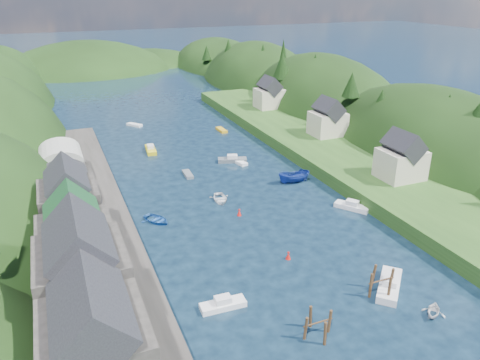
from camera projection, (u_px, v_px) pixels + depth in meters
name	position (u px, v px, depth m)	size (l,w,h in m)	color
ground	(199.00, 160.00, 95.25)	(600.00, 600.00, 0.00)	black
hillside_right	(321.00, 135.00, 135.33)	(36.00, 245.56, 48.00)	black
far_hills	(115.00, 92.00, 205.44)	(103.00, 68.00, 44.00)	black
hill_trees	(182.00, 91.00, 103.70)	(90.25, 149.61, 12.80)	black
quay_left	(94.00, 251.00, 60.84)	(12.00, 110.00, 2.00)	#2D2B28
terrace_left_grass	(35.00, 260.00, 58.26)	(12.00, 110.00, 2.50)	#234719
quayside_buildings	(81.00, 268.00, 46.19)	(8.00, 35.84, 12.90)	#2D2B28
boat_sheds	(64.00, 172.00, 74.65)	(7.00, 21.00, 7.50)	#2D2D30
terrace_right	(331.00, 153.00, 95.12)	(16.00, 120.00, 2.40)	#234719
right_bank_cottages	(323.00, 120.00, 101.48)	(9.00, 59.24, 8.41)	beige
piling_cluster_near	(318.00, 327.00, 47.16)	(3.35, 3.11, 3.32)	#382314
piling_cluster_far	(381.00, 285.00, 53.41)	(3.43, 3.18, 3.75)	#382314
channel_buoy_near	(288.00, 256.00, 60.64)	(0.70, 0.70, 1.10)	red
channel_buoy_far	(239.00, 213.00, 72.08)	(0.70, 0.70, 1.10)	red
moored_boats	(257.00, 213.00, 71.73)	(37.04, 97.45, 2.37)	navy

